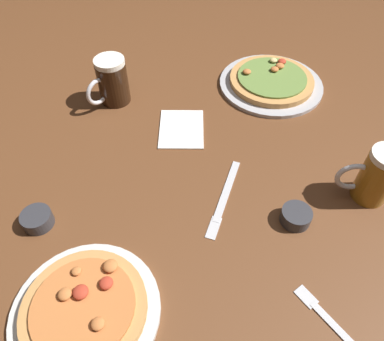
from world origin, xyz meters
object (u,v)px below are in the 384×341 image
fork_left (336,327)px  knife_right (224,198)px  pizza_plate_far (271,81)px  ramekin_butter (37,219)px  beer_mug_dark (112,81)px  ramekin_sauce (296,216)px  pizza_plate_near (85,309)px  beer_mug_amber (376,176)px  napkin_folded (181,128)px

fork_left → knife_right: 0.35m
pizza_plate_far → ramekin_butter: size_ratio=4.76×
knife_right → fork_left: bearing=-60.4°
beer_mug_dark → pizza_plate_far: bearing=6.0°
ramekin_sauce → fork_left: size_ratio=0.39×
fork_left → pizza_plate_far: bearing=88.3°
pizza_plate_near → knife_right: bearing=41.5°
pizza_plate_far → beer_mug_amber: 0.47m
pizza_plate_near → fork_left: pizza_plate_near is taller
pizza_plate_far → ramekin_sauce: bearing=-94.8°
ramekin_butter → napkin_folded: bearing=41.9°
beer_mug_dark → knife_right: bearing=-53.0°
pizza_plate_far → knife_right: pizza_plate_far is taller
pizza_plate_near → beer_mug_dark: bearing=90.2°
napkin_folded → beer_mug_dark: bearing=144.7°
pizza_plate_far → beer_mug_amber: beer_mug_amber is taller
napkin_folded → pizza_plate_far: bearing=33.4°
pizza_plate_near → pizza_plate_far: size_ratio=0.87×
beer_mug_amber → pizza_plate_near: bearing=-158.4°
pizza_plate_far → beer_mug_dark: bearing=-174.0°
pizza_plate_far → ramekin_sauce: size_ratio=4.74×
ramekin_butter → fork_left: size_ratio=0.39×
ramekin_butter → beer_mug_amber: bearing=3.2°
beer_mug_amber → ramekin_butter: (-0.77, -0.04, -0.05)m
beer_mug_dark → knife_right: size_ratio=0.61×
ramekin_sauce → napkin_folded: ramekin_sauce is taller
ramekin_sauce → napkin_folded: bearing=128.0°
beer_mug_amber → knife_right: beer_mug_amber is taller
beer_mug_amber → fork_left: (-0.17, -0.30, -0.07)m
ramekin_butter → napkin_folded: ramekin_butter is taller
pizza_plate_near → ramekin_sauce: (0.44, 0.19, 0.00)m
pizza_plate_near → napkin_folded: bearing=68.8°
pizza_plate_far → ramekin_sauce: pizza_plate_far is taller
beer_mug_dark → fork_left: bearing=-56.1°
ramekin_sauce → knife_right: size_ratio=0.30×
pizza_plate_near → fork_left: size_ratio=1.61×
fork_left → beer_mug_dark: bearing=123.9°
ramekin_butter → ramekin_sauce: bearing=-2.0°
fork_left → napkin_folded: bearing=115.9°
pizza_plate_far → beer_mug_amber: bearing=-72.0°
ramekin_butter → knife_right: bearing=6.6°
beer_mug_amber → knife_right: 0.35m
ramekin_sauce → ramekin_butter: bearing=178.0°
napkin_folded → fork_left: size_ratio=0.90×
ramekin_sauce → napkin_folded: 0.40m
beer_mug_dark → beer_mug_amber: beer_mug_amber is taller
pizza_plate_far → knife_right: bearing=-114.1°
pizza_plate_near → fork_left: 0.47m
beer_mug_dark → ramekin_butter: beer_mug_dark is taller
napkin_folded → knife_right: (0.09, -0.25, -0.00)m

